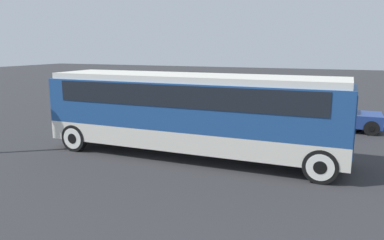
% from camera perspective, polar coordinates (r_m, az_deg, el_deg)
% --- Properties ---
extents(ground_plane, '(120.00, 120.00, 0.00)m').
position_cam_1_polar(ground_plane, '(14.14, 0.00, -5.44)').
color(ground_plane, '#2D2D30').
extents(tour_bus, '(11.01, 2.66, 3.03)m').
position_cam_1_polar(tour_bus, '(13.69, 0.37, 1.89)').
color(tour_bus, silver).
rests_on(tour_bus, ground_plane).
extents(parked_car_near, '(4.18, 1.82, 1.39)m').
position_cam_1_polar(parked_car_near, '(21.89, -3.34, 2.35)').
color(parked_car_near, maroon).
rests_on(parked_car_near, ground_plane).
extents(parked_car_mid, '(4.70, 1.91, 1.40)m').
position_cam_1_polar(parked_car_mid, '(19.82, 20.13, 0.78)').
color(parked_car_mid, navy).
rests_on(parked_car_mid, ground_plane).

